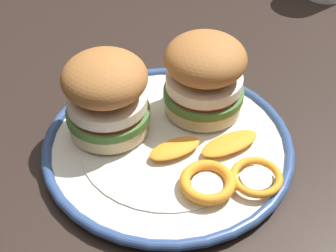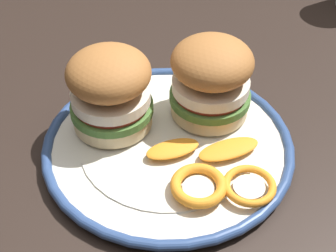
% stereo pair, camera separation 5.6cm
% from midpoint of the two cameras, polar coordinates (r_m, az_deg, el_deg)
% --- Properties ---
extents(dining_table, '(1.23, 1.08, 0.72)m').
position_cam_midpoint_polar(dining_table, '(0.71, -3.34, -3.61)').
color(dining_table, black).
rests_on(dining_table, ground).
extents(dinner_plate, '(0.30, 0.30, 0.02)m').
position_cam_midpoint_polar(dinner_plate, '(0.59, -2.71, -2.31)').
color(dinner_plate, silver).
rests_on(dinner_plate, dining_table).
extents(sandwich_half_left, '(0.13, 0.13, 0.10)m').
position_cam_midpoint_polar(sandwich_half_left, '(0.58, -9.84, 3.49)').
color(sandwich_half_left, beige).
rests_on(sandwich_half_left, dinner_plate).
extents(sandwich_half_right, '(0.12, 0.12, 0.10)m').
position_cam_midpoint_polar(sandwich_half_right, '(0.60, 1.52, 5.77)').
color(sandwich_half_right, beige).
rests_on(sandwich_half_right, dinner_plate).
extents(orange_peel_curled, '(0.08, 0.08, 0.01)m').
position_cam_midpoint_polar(orange_peel_curled, '(0.53, 1.52, -6.56)').
color(orange_peel_curled, orange).
rests_on(orange_peel_curled, dinner_plate).
extents(orange_peel_strip_long, '(0.08, 0.05, 0.01)m').
position_cam_midpoint_polar(orange_peel_strip_long, '(0.58, 4.30, -2.12)').
color(orange_peel_strip_long, orange).
rests_on(orange_peel_strip_long, dinner_plate).
extents(orange_peel_strip_short, '(0.07, 0.05, 0.01)m').
position_cam_midpoint_polar(orange_peel_strip_short, '(0.57, -2.03, -2.70)').
color(orange_peel_strip_short, orange).
rests_on(orange_peel_strip_short, dinner_plate).
extents(orange_peel_small_curl, '(0.08, 0.08, 0.01)m').
position_cam_midpoint_polar(orange_peel_small_curl, '(0.54, 7.16, -5.96)').
color(orange_peel_small_curl, orange).
rests_on(orange_peel_small_curl, dinner_plate).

